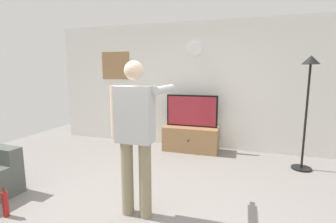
{
  "coord_description": "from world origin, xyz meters",
  "views": [
    {
      "loc": [
        1.15,
        -2.36,
        1.65
      ],
      "look_at": [
        0.03,
        1.2,
        1.05
      ],
      "focal_mm": 26.32,
      "sensor_mm": 36.0,
      "label": 1
    }
  ],
  "objects_px": {
    "tv_stand": "(191,139)",
    "television": "(192,111)",
    "framed_picture": "(116,66)",
    "beverage_bottle": "(5,204)",
    "person_standing_nearer_lamp": "(136,131)",
    "wall_clock": "(195,49)",
    "floor_lamp": "(308,89)"
  },
  "relations": [
    {
      "from": "tv_stand",
      "to": "television",
      "type": "height_order",
      "value": "television"
    },
    {
      "from": "tv_stand",
      "to": "framed_picture",
      "type": "height_order",
      "value": "framed_picture"
    },
    {
      "from": "framed_picture",
      "to": "beverage_bottle",
      "type": "bearing_deg",
      "value": -83.4
    },
    {
      "from": "person_standing_nearer_lamp",
      "to": "beverage_bottle",
      "type": "relative_size",
      "value": 4.8
    },
    {
      "from": "television",
      "to": "beverage_bottle",
      "type": "xyz_separation_m",
      "value": [
        -1.51,
        -3.07,
        -0.69
      ]
    },
    {
      "from": "person_standing_nearer_lamp",
      "to": "framed_picture",
      "type": "bearing_deg",
      "value": 122.69
    },
    {
      "from": "wall_clock",
      "to": "person_standing_nearer_lamp",
      "type": "xyz_separation_m",
      "value": [
        -0.09,
        -2.81,
        -1.12
      ]
    },
    {
      "from": "framed_picture",
      "to": "floor_lamp",
      "type": "relative_size",
      "value": 0.37
    },
    {
      "from": "wall_clock",
      "to": "framed_picture",
      "type": "xyz_separation_m",
      "value": [
        -1.9,
        0.0,
        -0.33
      ]
    },
    {
      "from": "floor_lamp",
      "to": "television",
      "type": "bearing_deg",
      "value": 166.77
    },
    {
      "from": "wall_clock",
      "to": "television",
      "type": "bearing_deg",
      "value": -90.0
    },
    {
      "from": "wall_clock",
      "to": "floor_lamp",
      "type": "height_order",
      "value": "wall_clock"
    },
    {
      "from": "tv_stand",
      "to": "person_standing_nearer_lamp",
      "type": "height_order",
      "value": "person_standing_nearer_lamp"
    },
    {
      "from": "television",
      "to": "wall_clock",
      "type": "distance_m",
      "value": 1.3
    },
    {
      "from": "tv_stand",
      "to": "television",
      "type": "xyz_separation_m",
      "value": [
        -0.0,
        0.05,
        0.59
      ]
    },
    {
      "from": "tv_stand",
      "to": "beverage_bottle",
      "type": "height_order",
      "value": "tv_stand"
    },
    {
      "from": "tv_stand",
      "to": "television",
      "type": "bearing_deg",
      "value": 90.0
    },
    {
      "from": "beverage_bottle",
      "to": "television",
      "type": "bearing_deg",
      "value": 63.74
    },
    {
      "from": "floor_lamp",
      "to": "person_standing_nearer_lamp",
      "type": "relative_size",
      "value": 1.08
    },
    {
      "from": "framed_picture",
      "to": "floor_lamp",
      "type": "distance_m",
      "value": 4.02
    },
    {
      "from": "floor_lamp",
      "to": "person_standing_nearer_lamp",
      "type": "bearing_deg",
      "value": -135.45
    },
    {
      "from": "framed_picture",
      "to": "person_standing_nearer_lamp",
      "type": "relative_size",
      "value": 0.4
    },
    {
      "from": "floor_lamp",
      "to": "tv_stand",
      "type": "bearing_deg",
      "value": 168.02
    },
    {
      "from": "television",
      "to": "floor_lamp",
      "type": "distance_m",
      "value": 2.15
    },
    {
      "from": "television",
      "to": "tv_stand",
      "type": "bearing_deg",
      "value": -90.0
    },
    {
      "from": "television",
      "to": "beverage_bottle",
      "type": "distance_m",
      "value": 3.49
    },
    {
      "from": "tv_stand",
      "to": "framed_picture",
      "type": "xyz_separation_m",
      "value": [
        -1.9,
        0.3,
        1.54
      ]
    },
    {
      "from": "person_standing_nearer_lamp",
      "to": "beverage_bottle",
      "type": "distance_m",
      "value": 1.73
    },
    {
      "from": "tv_stand",
      "to": "person_standing_nearer_lamp",
      "type": "xyz_separation_m",
      "value": [
        -0.09,
        -2.52,
        0.75
      ]
    },
    {
      "from": "framed_picture",
      "to": "beverage_bottle",
      "type": "xyz_separation_m",
      "value": [
        0.38,
        -3.32,
        -1.64
      ]
    },
    {
      "from": "framed_picture",
      "to": "floor_lamp",
      "type": "bearing_deg",
      "value": -10.47
    },
    {
      "from": "tv_stand",
      "to": "framed_picture",
      "type": "relative_size",
      "value": 1.63
    }
  ]
}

